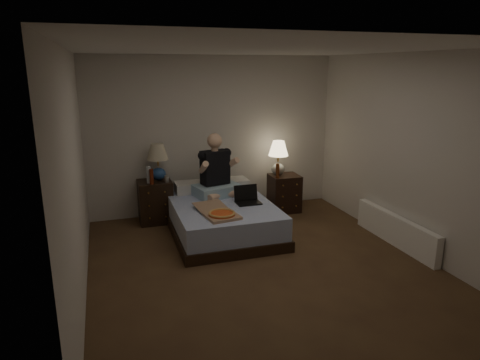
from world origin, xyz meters
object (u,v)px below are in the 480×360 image
object	(u,v)px
bed	(222,218)
laptop	(248,195)
soda_can	(167,179)
person	(217,165)
beer_bottle_left	(152,177)
beer_bottle_right	(278,171)
radiator	(395,230)
nightstand_left	(155,201)
lamp_right	(278,158)
lamp_left	(158,162)
nightstand_right	(284,193)
pizza_box	(222,214)
water_bottle	(149,175)

from	to	relation	value
bed	laptop	distance (m)	0.51
soda_can	person	size ratio (longest dim) A/B	0.11
bed	beer_bottle_left	xyz separation A→B (m)	(-0.90, 0.61, 0.53)
soda_can	beer_bottle_right	world-z (taller)	beer_bottle_right
radiator	nightstand_left	bearing A→B (deg)	147.54
lamp_right	lamp_left	bearing A→B (deg)	176.51
person	laptop	distance (m)	0.70
lamp_right	soda_can	bearing A→B (deg)	-178.27
bed	beer_bottle_left	size ratio (longest dim) A/B	7.89
nightstand_left	nightstand_right	bearing A→B (deg)	-3.86
nightstand_left	beer_bottle_right	world-z (taller)	beer_bottle_right
soda_can	person	world-z (taller)	person
nightstand_right	laptop	size ratio (longest dim) A/B	1.79
pizza_box	soda_can	bearing A→B (deg)	104.03
laptop	pizza_box	bearing A→B (deg)	-139.44
person	pizza_box	size ratio (longest dim) A/B	1.22
beer_bottle_right	laptop	distance (m)	0.99
nightstand_left	person	xyz separation A→B (m)	(0.87, -0.39, 0.60)
water_bottle	person	world-z (taller)	person
nightstand_left	lamp_right	bearing A→B (deg)	-2.10
soda_can	person	xyz separation A→B (m)	(0.70, -0.27, 0.22)
soda_can	beer_bottle_right	xyz separation A→B (m)	(1.74, -0.13, 0.03)
lamp_right	beer_bottle_left	xyz separation A→B (m)	(-2.05, -0.10, -0.13)
lamp_left	water_bottle	world-z (taller)	lamp_left
bed	laptop	size ratio (longest dim) A/B	5.34
soda_can	person	distance (m)	0.79
radiator	pizza_box	bearing A→B (deg)	166.95
water_bottle	beer_bottle_left	world-z (taller)	water_bottle
lamp_right	person	size ratio (longest dim) A/B	0.60
lamp_left	water_bottle	distance (m)	0.26
beer_bottle_right	pizza_box	bearing A→B (deg)	-138.13
radiator	beer_bottle_left	bearing A→B (deg)	150.30
water_bottle	soda_can	world-z (taller)	water_bottle
pizza_box	radiator	xyz separation A→B (m)	(2.27, -0.53, -0.29)
nightstand_left	water_bottle	xyz separation A→B (m)	(-0.09, -0.09, 0.45)
water_bottle	beer_bottle_left	distance (m)	0.08
bed	beer_bottle_left	distance (m)	1.21
lamp_left	person	bearing A→B (deg)	-28.87
beer_bottle_left	beer_bottle_right	world-z (taller)	beer_bottle_left
nightstand_right	soda_can	size ratio (longest dim) A/B	6.07
bed	beer_bottle_left	bearing A→B (deg)	146.14
bed	water_bottle	distance (m)	1.28
nightstand_left	lamp_left	world-z (taller)	lamp_left
soda_can	laptop	size ratio (longest dim) A/B	0.29
nightstand_right	lamp_left	size ratio (longest dim) A/B	1.08
nightstand_left	laptop	size ratio (longest dim) A/B	1.90
beer_bottle_left	beer_bottle_right	bearing A→B (deg)	-2.47
bed	radiator	xyz separation A→B (m)	(2.10, -1.10, -0.03)
lamp_right	laptop	size ratio (longest dim) A/B	1.65
beer_bottle_left	nightstand_left	bearing A→B (deg)	71.42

